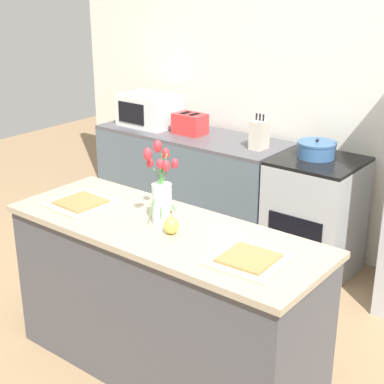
% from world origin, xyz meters
% --- Properties ---
extents(ground_plane, '(10.00, 10.00, 0.00)m').
position_xyz_m(ground_plane, '(0.00, 0.00, 0.00)').
color(ground_plane, '#997A56').
extents(back_wall, '(5.20, 0.08, 2.70)m').
position_xyz_m(back_wall, '(0.00, 2.00, 1.35)').
color(back_wall, silver).
rests_on(back_wall, ground_plane).
extents(kitchen_island, '(1.80, 0.66, 0.90)m').
position_xyz_m(kitchen_island, '(0.00, 0.00, 0.45)').
color(kitchen_island, '#4C4C51').
rests_on(kitchen_island, ground_plane).
extents(back_counter, '(1.68, 0.60, 0.89)m').
position_xyz_m(back_counter, '(-1.06, 1.60, 0.44)').
color(back_counter, slate).
rests_on(back_counter, ground_plane).
extents(stove_range, '(0.60, 0.61, 0.89)m').
position_xyz_m(stove_range, '(0.10, 1.60, 0.44)').
color(stove_range, '#B2B5B7').
rests_on(stove_range, ground_plane).
extents(flower_vase, '(0.14, 0.20, 0.44)m').
position_xyz_m(flower_vase, '(-0.03, 0.03, 1.06)').
color(flower_vase, silver).
rests_on(flower_vase, kitchen_island).
extents(pear_figurine, '(0.08, 0.08, 0.13)m').
position_xyz_m(pear_figurine, '(0.09, -0.04, 0.95)').
color(pear_figurine, '#E5CC4C').
rests_on(pear_figurine, kitchen_island).
extents(plate_setting_left, '(0.34, 0.34, 0.02)m').
position_xyz_m(plate_setting_left, '(-0.57, -0.06, 0.91)').
color(plate_setting_left, beige).
rests_on(plate_setting_left, kitchen_island).
extents(plate_setting_right, '(0.34, 0.34, 0.02)m').
position_xyz_m(plate_setting_right, '(0.57, -0.06, 0.91)').
color(plate_setting_right, beige).
rests_on(plate_setting_right, kitchen_island).
extents(toaster, '(0.28, 0.18, 0.17)m').
position_xyz_m(toaster, '(-1.07, 1.59, 0.98)').
color(toaster, red).
rests_on(toaster, back_counter).
extents(cooking_pot, '(0.28, 0.28, 0.14)m').
position_xyz_m(cooking_pot, '(0.06, 1.64, 0.95)').
color(cooking_pot, '#386093').
rests_on(cooking_pot, stove_range).
extents(microwave, '(0.48, 0.37, 0.27)m').
position_xyz_m(microwave, '(-1.53, 1.60, 1.02)').
color(microwave, white).
rests_on(microwave, back_counter).
extents(knife_block, '(0.10, 0.14, 0.27)m').
position_xyz_m(knife_block, '(-0.39, 1.56, 1.00)').
color(knife_block, beige).
rests_on(knife_block, back_counter).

